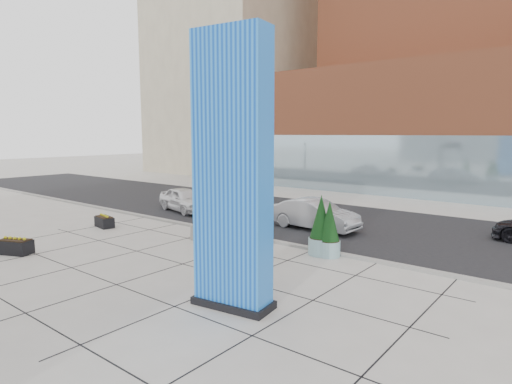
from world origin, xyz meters
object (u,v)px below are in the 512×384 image
Objects in this scene: concrete_bollard at (194,232)px; overhead_street_sign at (247,169)px; public_art_sculpture at (243,217)px; lamp_post at (202,166)px; car_white_west at (184,200)px; blue_pylon at (232,177)px; car_silver_mid at (314,215)px.

overhead_street_sign is at bearing 44.31° from concrete_bollard.
overhead_street_sign is at bearing 116.75° from public_art_sculpture.
car_white_west is at bearing 144.39° from lamp_post.
overhead_street_sign is (-5.01, 6.66, -0.45)m from blue_pylon.
lamp_post is at bearing -119.09° from overhead_street_sign.
overhead_street_sign is at bearing 118.82° from blue_pylon.
public_art_sculpture is at bearing 23.35° from concrete_bollard.
concrete_bollard is at bearing -157.71° from public_art_sculpture.
lamp_post reaches higher than car_silver_mid.
blue_pylon reaches higher than concrete_bollard.
car_silver_mid reaches higher than concrete_bollard.
concrete_bollard is 0.19× the size of overhead_street_sign.
blue_pylon is 2.01× the size of overhead_street_sign.
lamp_post is 2.14m from overhead_street_sign.
blue_pylon is 1.66× the size of public_art_sculpture.
car_silver_mid is at bearing 75.49° from public_art_sculpture.
lamp_post is at bearing -111.76° from car_white_west.
lamp_post is 3.10m from public_art_sculpture.
car_white_west is (-6.55, 4.69, -2.83)m from lamp_post.
car_silver_mid is (3.00, 5.39, -2.80)m from lamp_post.
public_art_sculpture is 6.35× the size of concrete_bollard.
car_white_west is at bearing 153.84° from public_art_sculpture.
car_silver_mid is at bearing 60.87° from lamp_post.
blue_pylon is at bearing -158.60° from car_silver_mid.
public_art_sculpture reaches higher than overhead_street_sign.
car_white_west is (-8.01, 3.14, -2.65)m from overhead_street_sign.
blue_pylon is 8.34m from overhead_street_sign.
public_art_sculpture reaches higher than concrete_bollard.
lamp_post is 1.82× the size of public_art_sculpture.
blue_pylon is 7.87m from public_art_sculpture.
blue_pylon is 8.25m from lamp_post.
overhead_street_sign reaches higher than car_silver_mid.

